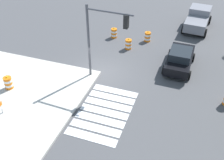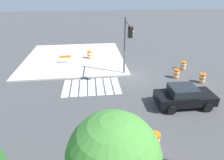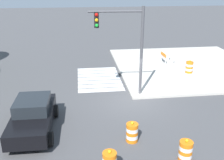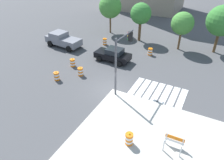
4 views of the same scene
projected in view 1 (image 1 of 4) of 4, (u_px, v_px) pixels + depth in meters
name	position (u px, v px, depth m)	size (l,w,h in m)	color
ground_plane	(101.00, 73.00, 20.48)	(120.00, 120.00, 0.00)	#474749
crosswalk_stripes	(104.00, 112.00, 16.95)	(5.10, 3.20, 0.02)	silver
sports_car	(180.00, 59.00, 20.66)	(4.33, 2.19, 1.63)	black
pickup_truck	(198.00, 18.00, 26.64)	(5.28, 2.65, 1.92)	slate
traffic_barrel_crosswalk_end	(128.00, 44.00, 23.29)	(0.56, 0.56, 1.02)	orange
traffic_barrel_median_far	(114.00, 33.00, 25.05)	(0.56, 0.56, 1.02)	orange
traffic_barrel_far_curb	(148.00, 37.00, 24.44)	(0.56, 0.56, 1.02)	orange
traffic_barrel_on_sidewalk	(8.00, 83.00, 18.47)	(0.56, 0.56, 1.02)	orange
traffic_light_pole	(103.00, 32.00, 17.53)	(0.48, 3.29, 5.50)	#4C4C51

